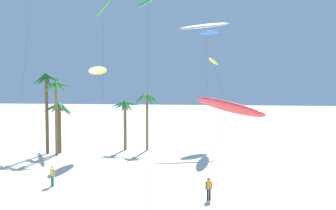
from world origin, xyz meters
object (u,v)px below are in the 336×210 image
object	(u,v)px
palm_tree_3	(125,109)
flying_kite_8	(209,33)
flying_kite_5	(98,70)
palm_tree_1	(47,89)
flying_kite_1	(225,106)
person_near_right	(209,188)
palm_tree_0	(59,112)
flying_kite_6	(204,26)
person_near_left	(52,175)
flying_kite_7	(213,61)
flying_kite_9	(103,8)
palm_tree_2	(56,93)
palm_tree_4	(147,102)
flying_kite_10	(148,0)

from	to	relation	value
palm_tree_3	flying_kite_8	size ratio (longest dim) A/B	0.37
flying_kite_5	palm_tree_1	bearing A→B (deg)	-173.61
flying_kite_1	person_near_right	size ratio (longest dim) A/B	5.73
person_near_right	flying_kite_1	bearing A→B (deg)	-80.00
palm_tree_0	flying_kite_6	world-z (taller)	flying_kite_6
person_near_left	flying_kite_7	bearing A→B (deg)	58.72
flying_kite_5	flying_kite_6	distance (m)	18.36
palm_tree_3	flying_kite_9	distance (m)	20.24
palm_tree_2	palm_tree_1	bearing A→B (deg)	148.21
palm_tree_2	flying_kite_1	xyz separation A→B (m)	(19.71, -20.99, -0.13)
palm_tree_2	person_near_left	distance (m)	15.64
flying_kite_7	flying_kite_8	world-z (taller)	flying_kite_8
palm_tree_1	palm_tree_3	distance (m)	10.09
palm_tree_2	flying_kite_6	distance (m)	23.78
flying_kite_1	flying_kite_9	world-z (taller)	flying_kite_9
palm_tree_2	palm_tree_4	bearing A→B (deg)	26.73
flying_kite_8	palm_tree_1	bearing A→B (deg)	-141.61
flying_kite_7	flying_kite_10	world-z (taller)	flying_kite_10
palm_tree_0	person_near_left	xyz separation A→B (m)	(5.83, -14.72, -4.16)
flying_kite_6	person_near_right	bearing A→B (deg)	-86.94
flying_kite_5	palm_tree_4	bearing A→B (deg)	31.98
palm_tree_0	flying_kite_6	size ratio (longest dim) A/B	0.35
palm_tree_0	flying_kite_9	xyz separation A→B (m)	(1.17, 14.82, 15.65)
person_near_right	palm_tree_0	bearing A→B (deg)	138.67
palm_tree_4	flying_kite_7	bearing A→B (deg)	21.51
flying_kite_7	flying_kite_8	bearing A→B (deg)	95.52
palm_tree_0	flying_kite_1	size ratio (longest dim) A/B	0.67
flying_kite_9	flying_kite_10	bearing A→B (deg)	-66.46
flying_kite_9	flying_kite_10	world-z (taller)	flying_kite_9
flying_kite_1	flying_kite_8	size ratio (longest dim) A/B	0.55
palm_tree_0	flying_kite_9	distance (m)	21.59
flying_kite_6	flying_kite_10	distance (m)	27.03
flying_kite_8	flying_kite_10	bearing A→B (deg)	-97.61
palm_tree_0	flying_kite_5	xyz separation A→B (m)	(5.04, 0.10, 5.14)
palm_tree_0	palm_tree_3	distance (m)	8.26
palm_tree_2	flying_kite_8	world-z (taller)	flying_kite_8
flying_kite_1	flying_kite_9	distance (m)	44.01
flying_kite_10	flying_kite_1	bearing A→B (deg)	-52.33
flying_kite_8	person_near_left	size ratio (longest dim) A/B	9.91
flying_kite_6	flying_kite_8	xyz separation A→B (m)	(0.67, 3.05, -0.56)
palm_tree_4	flying_kite_7	distance (m)	10.55
flying_kite_7	flying_kite_8	distance (m)	9.42
palm_tree_2	flying_kite_6	bearing A→B (deg)	37.96
flying_kite_9	palm_tree_1	bearing A→B (deg)	-99.13
flying_kite_7	flying_kite_9	world-z (taller)	flying_kite_9
palm_tree_0	flying_kite_9	bearing A→B (deg)	85.49
palm_tree_0	flying_kite_9	size ratio (longest dim) A/B	0.29
flying_kite_7	flying_kite_5	bearing A→B (deg)	-154.19
flying_kite_5	flying_kite_9	size ratio (longest dim) A/B	0.51
flying_kite_7	person_near_right	size ratio (longest dim) A/B	7.41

